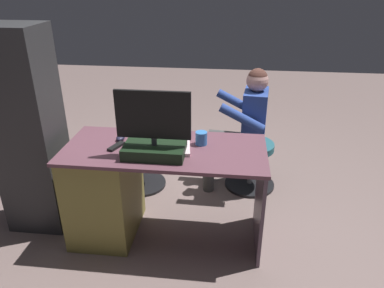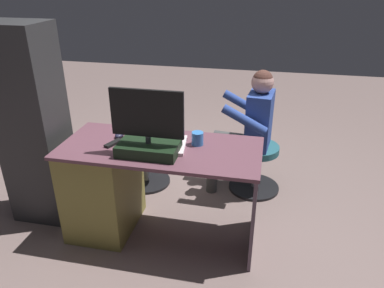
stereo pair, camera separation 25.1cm
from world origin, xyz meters
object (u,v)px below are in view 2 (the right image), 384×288
Objects in this scene: monitor at (148,136)px; cup at (197,138)px; desk at (115,183)px; office_chair_teddy at (145,158)px; tv_remote at (113,143)px; keyboard at (157,140)px; visitor_chair at (256,163)px; person at (249,123)px; computer_mouse at (119,135)px; teddy_bear at (144,124)px.

monitor is 0.37m from cup.
office_chair_teddy is (-0.00, -0.69, -0.14)m from desk.
tv_remote is at bearing -16.03° from monitor.
keyboard is 2.80× the size of tv_remote.
keyboard reaches higher than visitor_chair.
keyboard is at bearing 2.81° from cup.
cup reaches higher than desk.
desk is at bearing 40.11° from person.
monitor is 0.38m from computer_mouse.
desk is 0.73m from teddy_bear.
desk is 0.71m from office_chair_teddy.
monitor is (-0.33, 0.11, 0.48)m from desk.
desk reaches higher than office_chair_teddy.
desk is at bearing -19.40° from tv_remote.
person reaches higher than cup.
monitor is 0.43× the size of person.
monitor is at bearing 160.74° from desk.
monitor is 1.08× the size of office_chair_teddy.
teddy_bear is at bearing 5.38° from person.
office_chair_teddy is at bearing -44.16° from cup.
visitor_chair is (-0.70, -0.92, -0.61)m from monitor.
cup is 0.98m from visitor_chair.
computer_mouse is at bearing -66.69° from tv_remote.
monitor is at bearing 91.03° from keyboard.
tv_remote reaches higher than visitor_chair.
person is (-0.94, -0.10, 0.40)m from office_chair_teddy.
computer_mouse is at bearing 92.76° from office_chair_teddy.
monitor reaches higher than desk.
person reaches higher than keyboard.
tv_remote is at bearing 92.35° from computer_mouse.
monitor is at bearing 56.02° from person.
monitor reaches higher than tv_remote.
tv_remote is 1.23m from person.
tv_remote is 0.88m from office_chair_teddy.
tv_remote reaches higher than office_chair_teddy.
monitor is at bearing 52.56° from visitor_chair.
desk is 0.36m from tv_remote.
computer_mouse reaches higher than keyboard.
teddy_bear is (0.00, -0.01, 0.35)m from office_chair_teddy.
cup is at bearing 65.68° from person.
office_chair_teddy is 1.02m from person.
desk is 1.26m from person.
teddy_bear is at bearing -87.29° from computer_mouse.
tv_remote is (-0.04, 0.03, 0.36)m from desk.
computer_mouse is 0.08× the size of person.
cup is (-0.62, -0.09, 0.40)m from desk.
person is (0.09, 0.01, 0.40)m from visitor_chair.
person is at bearing -116.73° from tv_remote.
teddy_bear is (0.62, -0.61, -0.19)m from cup.
tv_remote is 1.39m from visitor_chair.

